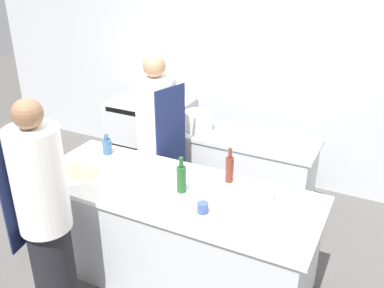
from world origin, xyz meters
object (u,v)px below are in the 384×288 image
Objects in this scene: oven_range at (151,134)px; chef_at_stove at (157,144)px; chef_at_prep_near at (45,218)px; bowl_ceramic_blue at (170,167)px; bowl_mixing_large at (259,194)px; stockpot at (198,121)px; cup at (203,208)px; bowl_prep_small at (123,175)px; bottle_vinegar at (181,178)px; bottle_wine at (229,168)px; bottle_olive_oil at (107,146)px.

oven_range is 1.31m from chef_at_stove.
chef_at_prep_near is 1.13m from bowl_ceramic_blue.
stockpot is at bearing 135.01° from bowl_mixing_large.
chef_at_stove is 1.28m from cup.
cup is at bearing -11.48° from bowl_prep_small.
bottle_vinegar is 0.56m from bowl_prep_small.
chef_at_stove reaches higher than bowl_prep_small.
bowl_ceramic_blue is at bearing -33.62° from chef_at_prep_near.
bowl_prep_small is 1.13× the size of bowl_ceramic_blue.
bottle_vinegar is at bearing -45.80° from bowl_ceramic_blue.
cup is at bearing -89.99° from bottle_wine.
chef_at_stove is 7.44× the size of bowl_mixing_large.
bowl_mixing_large reaches higher than oven_range.
chef_at_prep_near is at bearing -131.89° from bottle_wine.
chef_at_stove reaches higher than cup.
chef_at_stove is 10.02× the size of bowl_ceramic_blue.
bowl_prep_small is 0.69× the size of stockpot.
chef_at_stove is 1.34m from bowl_mixing_large.
bowl_mixing_large is at bearing 16.31° from bottle_vinegar.
chef_at_stove reaches higher than bottle_vinegar.
oven_range is at bearing 127.30° from bowl_ceramic_blue.
bottle_wine is at bearing -50.87° from stockpot.
stockpot is (0.93, -0.53, 0.55)m from oven_range.
cup is at bearing 62.99° from chef_at_stove.
bottle_olive_oil reaches higher than bowl_mixing_large.
bowl_mixing_large is at bearing -25.40° from bottle_wine.
bottle_olive_oil is at bearing -73.72° from oven_range.
chef_at_stove reaches higher than bottle_wine.
bottle_vinegar is at bearing 145.64° from cup.
stockpot reaches higher than cup.
stockpot reaches higher than bowl_prep_small.
bottle_wine is 1.12m from stockpot.
bottle_vinegar is at bearing -70.25° from stockpot.
stockpot is at bearing 117.13° from cup.
stockpot is at bearing -18.51° from chef_at_prep_near.
bowl_prep_small is at bearing -38.40° from bottle_olive_oil.
cup is at bearing -21.41° from bottle_olive_oil.
chef_at_stove is at bearing -54.72° from oven_range.
bowl_ceramic_blue is (0.69, -0.02, -0.05)m from bottle_olive_oil.
stockpot is at bearing 83.97° from bowl_prep_small.
bowl_mixing_large is at bearing 83.73° from chef_at_stove.
bowl_mixing_large is at bearing -64.17° from chef_at_prep_near.
bottle_wine is at bearing 84.46° from chef_at_stove.
bowl_prep_small is 2.35× the size of cup.
bowl_mixing_large is (0.31, -0.15, -0.08)m from bottle_wine.
bowl_ceramic_blue is at bearing 139.67° from cup.
bottle_olive_oil is 0.82× the size of bowl_mixing_large.
bottle_vinegar is at bearing 59.58° from chef_at_stove.
chef_at_prep_near reaches higher than cup.
chef_at_prep_near is 1.60m from bowl_mixing_large.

